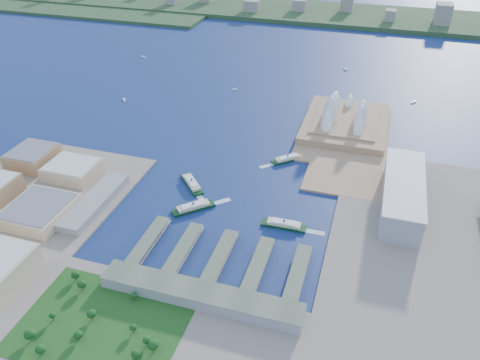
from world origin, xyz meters
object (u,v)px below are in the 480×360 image
(opera_house, at_px, (347,109))
(toaster_building, at_px, (402,194))
(ferry_a, at_px, (192,182))
(ferry_d, at_px, (284,223))
(ferry_c, at_px, (193,206))
(ferry_b, at_px, (288,158))

(opera_house, distance_m, toaster_building, 219.62)
(ferry_a, bearing_deg, toaster_building, -35.64)
(ferry_d, bearing_deg, ferry_a, 69.29)
(opera_house, xyz_separation_m, ferry_c, (-152.40, -278.84, -26.92))
(opera_house, bearing_deg, ferry_d, -97.89)
(ferry_a, bearing_deg, ferry_b, 0.74)
(ferry_b, relative_size, ferry_d, 0.94)
(toaster_building, distance_m, ferry_a, 266.56)
(opera_house, relative_size, ferry_c, 3.35)
(opera_house, height_order, toaster_building, opera_house)
(opera_house, bearing_deg, ferry_c, -118.66)
(opera_house, xyz_separation_m, ferry_d, (-38.64, -278.93, -27.07))
(toaster_building, height_order, ferry_b, toaster_building)
(ferry_c, xyz_separation_m, ferry_d, (113.76, -0.09, -0.16))
(ferry_c, relative_size, ferry_d, 1.03)
(ferry_b, bearing_deg, toaster_building, 23.28)
(toaster_building, height_order, ferry_c, toaster_building)
(ferry_d, bearing_deg, ferry_c, 88.87)
(ferry_a, height_order, ferry_d, ferry_a)
(ferry_b, height_order, ferry_c, ferry_c)
(ferry_c, bearing_deg, ferry_a, -18.31)
(toaster_building, xyz_separation_m, ferry_c, (-242.40, -78.84, -15.42))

